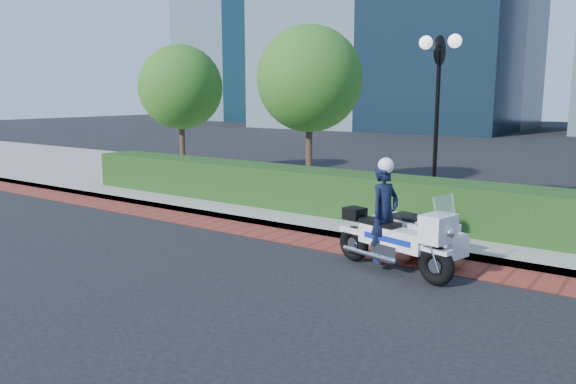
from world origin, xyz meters
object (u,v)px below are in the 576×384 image
Objects in this scene: tree_b at (309,79)px; police_motorcycle at (401,230)px; tree_a at (181,87)px; lamppost at (438,95)px.

tree_b is 8.33m from police_motorcycle.
tree_b is 2.06× the size of police_motorcycle.
tree_a is 0.94× the size of tree_b.
tree_b is at bearing 0.00° from tree_a.
police_motorcycle is at bearing -76.24° from lamppost.
lamppost is 1.77× the size of police_motorcycle.
tree_b is at bearing 149.11° from police_motorcycle.
lamppost is at bearing 117.98° from police_motorcycle.
tree_b reaches higher than tree_a.
lamppost is at bearing -7.41° from tree_a.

